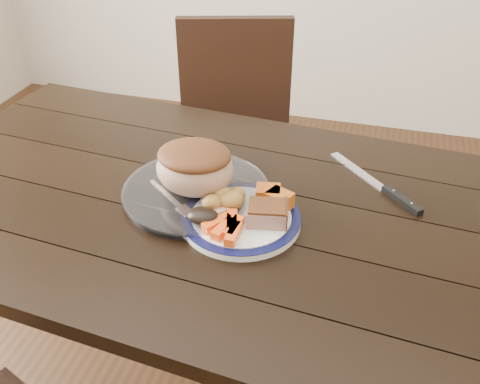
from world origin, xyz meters
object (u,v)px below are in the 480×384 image
(dining_table, at_px, (211,230))
(carving_knife, at_px, (390,192))
(roast_joint, at_px, (195,169))
(pork_slice, at_px, (267,214))
(chair_far, at_px, (236,134))
(fork, at_px, (173,201))
(serving_platter, at_px, (196,193))
(dinner_plate, at_px, (241,220))

(dining_table, xyz_separation_m, carving_knife, (0.41, 0.14, 0.10))
(roast_joint, bearing_deg, pork_slice, -21.85)
(dining_table, distance_m, chair_far, 0.76)
(pork_slice, height_order, fork, pork_slice)
(chair_far, distance_m, fork, 0.83)
(serving_platter, relative_size, roast_joint, 1.87)
(roast_joint, height_order, carving_knife, roast_joint)
(fork, distance_m, carving_knife, 0.52)
(dining_table, relative_size, carving_knife, 6.92)
(serving_platter, bearing_deg, roast_joint, 45.00)
(fork, bearing_deg, chair_far, 132.88)
(roast_joint, bearing_deg, dining_table, -9.56)
(chair_far, xyz_separation_m, serving_platter, (0.11, -0.73, 0.23))
(carving_knife, bearing_deg, fork, -113.01)
(chair_far, distance_m, serving_platter, 0.77)
(dining_table, distance_m, fork, 0.14)
(chair_far, height_order, pork_slice, chair_far)
(dining_table, bearing_deg, fork, -142.82)
(dining_table, relative_size, chair_far, 1.80)
(dining_table, relative_size, roast_joint, 9.09)
(dining_table, distance_m, serving_platter, 0.11)
(chair_far, bearing_deg, pork_slice, 94.21)
(roast_joint, relative_size, carving_knife, 0.76)
(dining_table, height_order, serving_platter, serving_platter)
(dinner_plate, bearing_deg, chair_far, 106.96)
(pork_slice, bearing_deg, carving_knife, 39.30)
(dining_table, xyz_separation_m, chair_far, (-0.15, 0.73, -0.13))
(pork_slice, bearing_deg, dinner_plate, 175.24)
(fork, bearing_deg, serving_platter, 97.43)
(dining_table, relative_size, dinner_plate, 6.25)
(dinner_plate, height_order, roast_joint, roast_joint)
(roast_joint, xyz_separation_m, carving_knife, (0.45, 0.13, -0.07))
(fork, bearing_deg, dining_table, 74.43)
(chair_far, height_order, serving_platter, chair_far)
(pork_slice, distance_m, roast_joint, 0.21)
(serving_platter, distance_m, pork_slice, 0.21)
(serving_platter, xyz_separation_m, fork, (-0.03, -0.06, 0.01))
(roast_joint, distance_m, carving_knife, 0.47)
(chair_far, height_order, dinner_plate, chair_far)
(dinner_plate, height_order, carving_knife, dinner_plate)
(dinner_plate, xyz_separation_m, carving_knife, (0.32, 0.21, -0.00))
(dinner_plate, xyz_separation_m, roast_joint, (-0.13, 0.07, 0.07))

